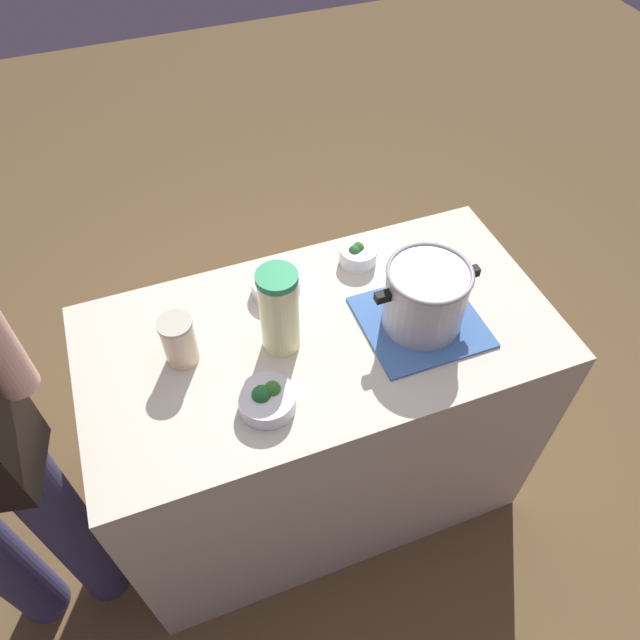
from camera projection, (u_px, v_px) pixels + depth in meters
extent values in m
plane|color=brown|center=(320.00, 481.00, 2.26)|extent=(8.00, 8.00, 0.00)
cube|color=beige|center=(320.00, 419.00, 1.93)|extent=(1.27, 0.66, 0.89)
cube|color=#426BAC|center=(421.00, 322.00, 1.61)|extent=(0.31, 0.30, 0.01)
cylinder|color=#B7B7BC|center=(425.00, 298.00, 1.54)|extent=(0.21, 0.21, 0.18)
torus|color=#99999E|center=(430.00, 273.00, 1.47)|extent=(0.22, 0.22, 0.01)
cube|color=black|center=(471.00, 272.00, 1.53)|extent=(0.04, 0.02, 0.02)
cube|color=black|center=(383.00, 297.00, 1.47)|extent=(0.04, 0.02, 0.02)
cylinder|color=#EEEEA4|center=(279.00, 313.00, 1.48)|extent=(0.10, 0.10, 0.23)
cylinder|color=#228750|center=(276.00, 277.00, 1.38)|extent=(0.10, 0.10, 0.02)
ellipsoid|color=yellow|center=(272.00, 299.00, 1.43)|extent=(0.04, 0.04, 0.01)
cylinder|color=beige|center=(179.00, 342.00, 1.49)|extent=(0.08, 0.08, 0.13)
cylinder|color=#B2AD99|center=(174.00, 324.00, 1.43)|extent=(0.09, 0.09, 0.01)
cylinder|color=silver|center=(267.00, 401.00, 1.42)|extent=(0.14, 0.14, 0.05)
ellipsoid|color=#267132|center=(261.00, 395.00, 1.41)|extent=(0.05, 0.05, 0.05)
ellipsoid|color=#387A2A|center=(272.00, 390.00, 1.42)|extent=(0.04, 0.04, 0.05)
cylinder|color=silver|center=(276.00, 285.00, 1.67)|extent=(0.14, 0.14, 0.05)
ellipsoid|color=#206F22|center=(273.00, 278.00, 1.66)|extent=(0.04, 0.04, 0.05)
ellipsoid|color=#3D7B2E|center=(280.00, 273.00, 1.67)|extent=(0.05, 0.05, 0.05)
ellipsoid|color=#38791B|center=(276.00, 279.00, 1.65)|extent=(0.04, 0.04, 0.05)
cylinder|color=silver|center=(358.00, 255.00, 1.75)|extent=(0.11, 0.11, 0.05)
ellipsoid|color=#376920|center=(358.00, 249.00, 1.74)|extent=(0.04, 0.04, 0.04)
ellipsoid|color=#2C6B37|center=(355.00, 252.00, 1.73)|extent=(0.04, 0.04, 0.04)
cylinder|color=#474571|center=(71.00, 532.00, 1.71)|extent=(0.14, 0.14, 0.84)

